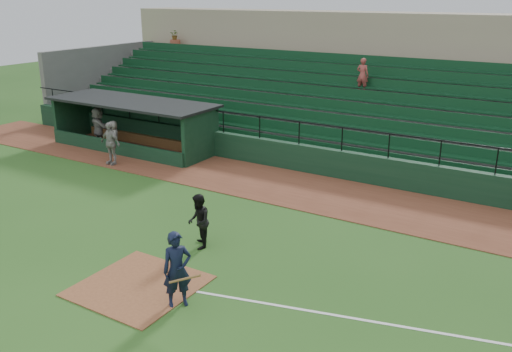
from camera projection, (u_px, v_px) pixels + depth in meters
The scene contains 11 objects.
ground at pixel (164, 271), 15.43m from camera, with size 90.00×90.00×0.00m, color #27531A.
warning_track at pixel (295, 188), 21.89m from camera, with size 40.00×4.00×0.03m, color brown.
home_plate_dirt at pixel (139, 286), 14.62m from camera, with size 3.00×3.00×0.03m, color brown.
foul_line at pixel (468, 338), 12.43m from camera, with size 18.00×0.09×0.01m, color white.
stadium_structure at pixel (373, 99), 27.99m from camera, with size 38.00×13.08×6.40m.
dugout at pixel (139, 121), 27.56m from camera, with size 8.90×3.20×2.42m.
batter_at_plate at pixel (177, 270), 13.43m from camera, with size 1.21×0.86×1.99m.
umpire at pixel (199, 221), 16.61m from camera, with size 0.83×0.65×1.72m, color black.
dugout_player_a at pixel (110, 143), 24.66m from camera, with size 1.14×0.47×1.95m, color #9A9590.
dugout_player_b at pixel (114, 136), 26.61m from camera, with size 0.76×0.50×1.56m, color #A19B96.
dugout_player_c at pixel (99, 126), 27.71m from camera, with size 1.84×0.58×1.98m, color gray.
Camera 1 is at (9.44, -10.36, 7.47)m, focal length 38.31 mm.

